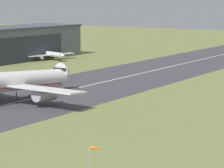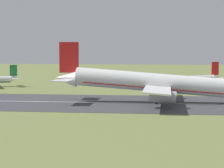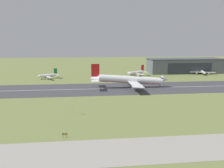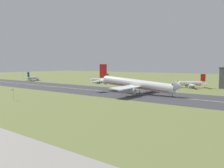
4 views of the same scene
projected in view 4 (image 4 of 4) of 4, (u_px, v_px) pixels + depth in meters
ground_plane at (12, 101)px, 101.20m from camera, size 755.52×755.52×0.00m
runway_strip at (92, 90)px, 145.84m from camera, size 515.52×40.70×0.06m
runway_centreline at (92, 90)px, 145.84m from camera, size 463.97×0.70×0.01m
airplane_landing at (136, 84)px, 127.03m from camera, size 56.81×47.28×17.29m
airplane_parked_west at (191, 84)px, 160.30m from camera, size 22.18×21.56×10.15m
airplane_parked_centre at (99, 80)px, 202.41m from camera, size 19.35×21.28×8.84m
airplane_parked_far_east at (33, 78)px, 232.72m from camera, size 18.47×21.36×9.44m
windsock_pole at (12, 90)px, 104.03m from camera, size 1.15×2.02×5.36m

